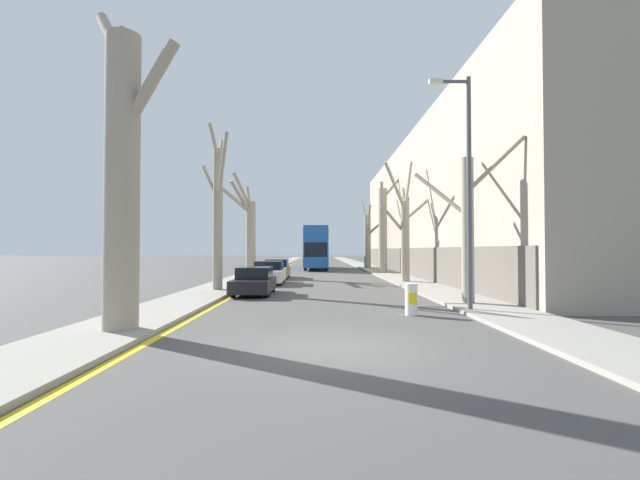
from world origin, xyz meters
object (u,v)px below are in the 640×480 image
(street_tree_right_2, at_px, (383,226))
(lamp_post, at_px, (466,180))
(street_tree_left_0, at_px, (123,167))
(street_tree_right_3, at_px, (368,238))
(parked_car_1, at_px, (269,273))
(parked_car_0, at_px, (254,281))
(street_tree_left_2, at_px, (248,229))
(parked_car_2, at_px, (277,269))
(street_tree_right_0, at_px, (468,222))
(street_tree_left_1, at_px, (218,211))
(street_tree_right_1, at_px, (405,231))
(double_decker_bus, at_px, (316,246))
(traffic_bollard, at_px, (411,299))

(street_tree_right_2, relative_size, lamp_post, 1.17)
(street_tree_left_0, height_order, street_tree_right_3, street_tree_left_0)
(parked_car_1, bearing_deg, lamp_post, -56.69)
(parked_car_0, relative_size, parked_car_1, 0.97)
(parked_car_0, bearing_deg, street_tree_left_2, 100.56)
(parked_car_2, bearing_deg, street_tree_right_3, 62.06)
(street_tree_left_2, height_order, street_tree_right_3, street_tree_left_2)
(street_tree_right_0, height_order, parked_car_2, street_tree_right_0)
(street_tree_left_1, xyz_separation_m, street_tree_right_1, (10.51, 5.47, -0.73))
(street_tree_left_1, xyz_separation_m, parked_car_0, (2.02, -1.31, -3.40))
(street_tree_left_1, bearing_deg, street_tree_right_1, 27.49)
(street_tree_right_2, xyz_separation_m, lamp_post, (-0.78, -22.78, 0.25))
(street_tree_left_1, distance_m, parked_car_1, 6.27)
(street_tree_left_1, height_order, double_decker_bus, street_tree_left_1)
(street_tree_right_3, distance_m, parked_car_2, 18.65)
(street_tree_right_2, xyz_separation_m, traffic_bollard, (-2.76, -23.33, -3.66))
(parked_car_1, bearing_deg, traffic_bollard, -64.75)
(street_tree_left_1, distance_m, street_tree_left_2, 10.82)
(lamp_post, bearing_deg, street_tree_right_0, 69.42)
(street_tree_right_1, relative_size, street_tree_right_2, 0.87)
(street_tree_right_3, bearing_deg, street_tree_left_2, -124.87)
(street_tree_right_0, xyz_separation_m, parked_car_0, (-8.60, 4.04, -2.52))
(double_decker_bus, bearing_deg, street_tree_right_3, 12.44)
(street_tree_left_2, relative_size, traffic_bollard, 7.81)
(street_tree_right_1, bearing_deg, parked_car_0, -141.37)
(street_tree_right_1, height_order, street_tree_right_2, street_tree_right_2)
(street_tree_left_0, distance_m, lamp_post, 10.48)
(street_tree_left_0, xyz_separation_m, street_tree_right_1, (10.46, 16.08, -0.87))
(street_tree_right_0, bearing_deg, lamp_post, -110.58)
(street_tree_right_1, relative_size, lamp_post, 1.01)
(street_tree_left_2, xyz_separation_m, street_tree_right_2, (10.97, 4.82, 0.51))
(street_tree_right_0, xyz_separation_m, lamp_post, (-0.67, -1.80, 1.28))
(street_tree_right_0, height_order, double_decker_bus, street_tree_right_0)
(street_tree_right_3, bearing_deg, traffic_bollard, -94.51)
(double_decker_bus, height_order, lamp_post, lamp_post)
(double_decker_bus, bearing_deg, street_tree_right_1, -73.99)
(street_tree_right_2, bearing_deg, traffic_bollard, -96.75)
(street_tree_right_1, relative_size, parked_car_0, 2.02)
(street_tree_left_1, relative_size, lamp_post, 1.03)
(street_tree_right_1, bearing_deg, parked_car_1, -176.22)
(street_tree_left_0, bearing_deg, parked_car_2, 84.59)
(street_tree_left_2, distance_m, parked_car_2, 3.81)
(lamp_post, bearing_deg, parked_car_0, 143.62)
(street_tree_left_1, height_order, street_tree_right_3, street_tree_left_1)
(street_tree_right_0, xyz_separation_m, street_tree_right_3, (0.04, 31.81, 0.25))
(street_tree_left_2, relative_size, parked_car_1, 1.93)
(street_tree_right_1, bearing_deg, street_tree_left_0, -123.03)
(street_tree_right_3, xyz_separation_m, parked_car_2, (-8.64, -16.30, -2.72))
(traffic_bollard, bearing_deg, street_tree_left_2, 113.92)
(double_decker_bus, xyz_separation_m, parked_car_2, (-2.84, -15.02, -1.86))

